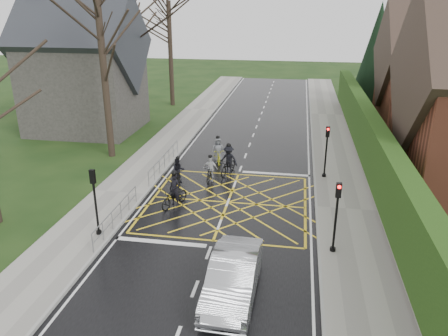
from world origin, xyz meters
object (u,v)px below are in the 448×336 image
(cyclist_mid, at_px, (228,163))
(cyclist_back, at_px, (178,173))
(cyclist_lead, at_px, (218,153))
(car, at_px, (233,277))
(cyclist_front, at_px, (210,171))
(cyclist_rear, at_px, (175,195))

(cyclist_mid, bearing_deg, cyclist_back, -128.29)
(cyclist_lead, relative_size, car, 0.42)
(cyclist_front, bearing_deg, car, -72.03)
(cyclist_rear, relative_size, car, 0.44)
(cyclist_rear, bearing_deg, cyclist_front, 96.38)
(cyclist_back, bearing_deg, cyclist_lead, 45.37)
(cyclist_mid, bearing_deg, cyclist_front, -108.24)
(cyclist_rear, bearing_deg, cyclist_lead, 105.46)
(cyclist_mid, xyz_separation_m, cyclist_lead, (-1.00, 1.86, -0.08))
(car, bearing_deg, cyclist_rear, 122.03)
(cyclist_lead, bearing_deg, cyclist_mid, -82.06)
(cyclist_back, distance_m, cyclist_front, 1.86)
(cyclist_lead, distance_m, car, 13.87)
(cyclist_mid, distance_m, cyclist_front, 1.59)
(cyclist_rear, distance_m, cyclist_back, 3.03)
(cyclist_front, relative_size, cyclist_lead, 0.82)
(car, bearing_deg, cyclist_front, 106.83)
(cyclist_mid, distance_m, car, 11.85)
(cyclist_front, distance_m, cyclist_lead, 3.19)
(car, bearing_deg, cyclist_back, 116.77)
(cyclist_back, relative_size, cyclist_mid, 0.80)
(cyclist_rear, distance_m, cyclist_front, 3.77)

